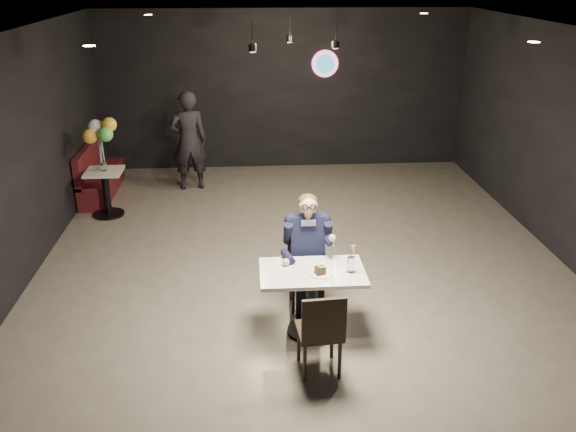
{
  "coord_description": "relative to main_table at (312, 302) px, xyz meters",
  "views": [
    {
      "loc": [
        -0.72,
        -7.14,
        3.71
      ],
      "look_at": [
        -0.28,
        -0.9,
        1.13
      ],
      "focal_mm": 38.0,
      "sensor_mm": 36.0,
      "label": 1
    }
  ],
  "objects": [
    {
      "name": "passerby",
      "position": [
        -1.66,
        4.79,
        0.5
      ],
      "size": [
        0.7,
        0.52,
        1.75
      ],
      "primitive_type": "imported",
      "rotation": [
        0.0,
        0.0,
        3.3
      ],
      "color": "black",
      "rests_on": "floor"
    },
    {
      "name": "mint_leaf",
      "position": [
        0.08,
        -0.1,
        0.47
      ],
      "size": [
        0.07,
        0.04,
        0.01
      ],
      "primitive_type": "ellipsoid",
      "color": "green",
      "rests_on": "cake_slice"
    },
    {
      "name": "wall_sign",
      "position": [
        0.86,
        5.97,
        1.62
      ],
      "size": [
        0.5,
        0.06,
        0.5
      ],
      "primitive_type": null,
      "color": "pink",
      "rests_on": "floor"
    },
    {
      "name": "balloon_vase",
      "position": [
        -2.89,
        3.59,
        0.45
      ],
      "size": [
        0.1,
        0.1,
        0.15
      ],
      "primitive_type": "cylinder",
      "color": "silver",
      "rests_on": "side_table"
    },
    {
      "name": "balloon_bunch",
      "position": [
        -2.89,
        3.59,
        0.86
      ],
      "size": [
        0.41,
        0.41,
        0.68
      ],
      "primitive_type": "cube",
      "color": "yellow",
      "rests_on": "balloon_vase"
    },
    {
      "name": "chair_near",
      "position": [
        0.0,
        -0.66,
        0.09
      ],
      "size": [
        0.46,
        0.49,
        0.92
      ],
      "primitive_type": "cube",
      "rotation": [
        0.0,
        0.0,
        0.08
      ],
      "color": "black",
      "rests_on": "floor"
    },
    {
      "name": "pendant_lights",
      "position": [
        0.06,
        3.5,
        2.51
      ],
      "size": [
        1.4,
        1.2,
        0.36
      ],
      "primitive_type": "cube",
      "color": "black",
      "rests_on": "floor"
    },
    {
      "name": "dessert_plate",
      "position": [
        0.08,
        -0.08,
        0.38
      ],
      "size": [
        0.24,
        0.24,
        0.01
      ],
      "primitive_type": "cylinder",
      "color": "white",
      "rests_on": "main_table"
    },
    {
      "name": "chair_far",
      "position": [
        0.0,
        0.55,
        0.09
      ],
      "size": [
        0.42,
        0.46,
        0.92
      ],
      "primitive_type": "cube",
      "color": "black",
      "rests_on": "floor"
    },
    {
      "name": "wafer_cone",
      "position": [
        0.42,
        -0.06,
        0.62
      ],
      "size": [
        0.07,
        0.07,
        0.12
      ],
      "primitive_type": "cone",
      "rotation": [
        0.0,
        0.0,
        0.26
      ],
      "color": "tan",
      "rests_on": "sundae_glass"
    },
    {
      "name": "booth_bench",
      "position": [
        -3.19,
        4.59,
        0.07
      ],
      "size": [
        0.44,
        1.77,
        0.88
      ],
      "primitive_type": "cube",
      "color": "#4A1015",
      "rests_on": "floor"
    },
    {
      "name": "floor",
      "position": [
        0.06,
        1.5,
        -0.38
      ],
      "size": [
        9.0,
        9.0,
        0.0
      ],
      "primitive_type": "plane",
      "color": "slate",
      "rests_on": "ground"
    },
    {
      "name": "sundae_glass",
      "position": [
        0.39,
        -0.05,
        0.46
      ],
      "size": [
        0.08,
        0.08,
        0.17
      ],
      "primitive_type": "cylinder",
      "color": "silver",
      "rests_on": "main_table"
    },
    {
      "name": "main_table",
      "position": [
        0.0,
        0.0,
        0.0
      ],
      "size": [
        1.1,
        0.7,
        0.75
      ],
      "primitive_type": "cube",
      "color": "white",
      "rests_on": "floor"
    },
    {
      "name": "side_table",
      "position": [
        -2.89,
        3.59,
        -0.03
      ],
      "size": [
        0.56,
        0.56,
        0.7
      ],
      "primitive_type": "cube",
      "color": "white",
      "rests_on": "floor"
    },
    {
      "name": "seated_man",
      "position": [
        0.0,
        0.55,
        0.34
      ],
      "size": [
        0.6,
        0.8,
        1.44
      ],
      "primitive_type": "cube",
      "color": "black",
      "rests_on": "floor"
    },
    {
      "name": "cake_slice",
      "position": [
        0.07,
        -0.1,
        0.42
      ],
      "size": [
        0.12,
        0.11,
        0.07
      ],
      "primitive_type": "cube",
      "rotation": [
        0.0,
        0.0,
        0.35
      ],
      "color": "black",
      "rests_on": "dessert_plate"
    }
  ]
}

